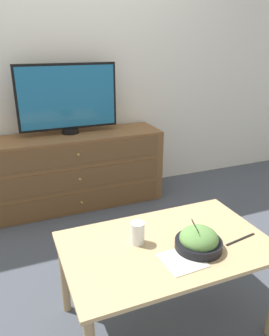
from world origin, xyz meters
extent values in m
plane|color=#474C56|center=(0.00, 0.00, 0.00)|extent=(12.00, 12.00, 0.00)
cube|color=white|center=(0.00, 0.03, 1.30)|extent=(12.00, 0.05, 2.60)
cube|color=brown|center=(0.00, -0.24, 0.33)|extent=(1.58, 0.42, 0.67)
cube|color=brown|center=(0.00, -0.46, 0.11)|extent=(1.46, 0.01, 0.18)
sphere|color=tan|center=(0.00, -0.46, 0.11)|extent=(0.02, 0.02, 0.02)
cube|color=brown|center=(0.00, -0.46, 0.33)|extent=(1.46, 0.01, 0.18)
sphere|color=tan|center=(0.00, -0.46, 0.33)|extent=(0.02, 0.02, 0.02)
cube|color=brown|center=(0.00, -0.46, 0.55)|extent=(1.46, 0.01, 0.18)
sphere|color=tan|center=(0.00, -0.46, 0.55)|extent=(0.02, 0.02, 0.02)
cylinder|color=black|center=(0.00, -0.18, 0.69)|extent=(0.15, 0.15, 0.04)
cube|color=black|center=(0.00, -0.17, 0.98)|extent=(0.86, 0.04, 0.55)
cube|color=#1E6B9E|center=(0.00, -0.19, 0.98)|extent=(0.82, 0.01, 0.51)
cube|color=tan|center=(0.13, -1.80, 0.49)|extent=(1.02, 0.64, 0.02)
cylinder|color=tan|center=(-0.34, -1.52, 0.24)|extent=(0.04, 0.04, 0.48)
cylinder|color=tan|center=(0.61, -1.52, 0.24)|extent=(0.04, 0.04, 0.48)
cylinder|color=black|center=(0.25, -1.89, 0.52)|extent=(0.23, 0.23, 0.04)
ellipsoid|color=#66994C|center=(0.25, -1.89, 0.55)|extent=(0.19, 0.19, 0.11)
cube|color=black|center=(0.24, -1.92, 0.59)|extent=(0.07, 0.04, 0.13)
cube|color=black|center=(0.21, -1.90, 0.66)|extent=(0.03, 0.03, 0.03)
cylinder|color=beige|center=(0.00, -1.74, 0.53)|extent=(0.06, 0.06, 0.07)
cylinder|color=white|center=(0.00, -1.74, 0.55)|extent=(0.07, 0.07, 0.11)
cube|color=silver|center=(0.14, -1.94, 0.50)|extent=(0.19, 0.19, 0.00)
cube|color=black|center=(0.49, -1.91, 0.50)|extent=(0.20, 0.04, 0.00)
camera|label=1|loc=(-0.53, -3.01, 1.43)|focal=35.00mm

